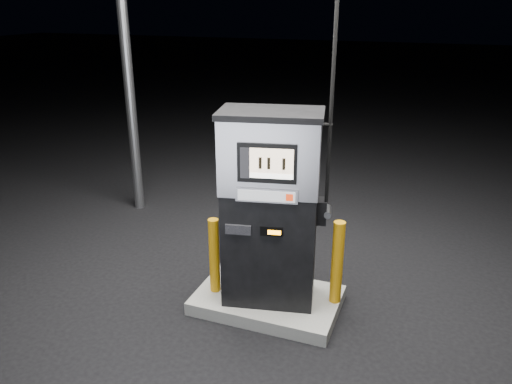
% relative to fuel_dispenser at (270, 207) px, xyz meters
% --- Properties ---
extents(ground, '(80.00, 80.00, 0.00)m').
position_rel_fuel_dispenser_xyz_m(ground, '(-0.03, 0.03, -1.24)').
color(ground, black).
rests_on(ground, ground).
extents(pump_island, '(1.60, 1.00, 0.15)m').
position_rel_fuel_dispenser_xyz_m(pump_island, '(-0.03, 0.03, -1.16)').
color(pump_island, slate).
rests_on(pump_island, ground).
extents(fuel_dispenser, '(1.22, 0.83, 4.39)m').
position_rel_fuel_dispenser_xyz_m(fuel_dispenser, '(0.00, 0.00, 0.00)').
color(fuel_dispenser, black).
rests_on(fuel_dispenser, pump_island).
extents(bollard_left, '(0.15, 0.15, 0.89)m').
position_rel_fuel_dispenser_xyz_m(bollard_left, '(-0.63, -0.09, -0.64)').
color(bollard_left, orange).
rests_on(bollard_left, pump_island).
extents(bollard_right, '(0.15, 0.15, 0.96)m').
position_rel_fuel_dispenser_xyz_m(bollard_right, '(0.71, 0.17, -0.61)').
color(bollard_right, orange).
rests_on(bollard_right, pump_island).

